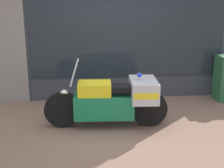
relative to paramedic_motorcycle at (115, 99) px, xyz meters
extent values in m
plane|color=#7A5B4C|center=(0.10, -0.17, -0.53)|extent=(60.00, 60.00, 0.00)
cube|color=#333842|center=(0.10, 1.83, 1.30)|extent=(5.60, 0.40, 3.67)
cube|color=gray|center=(-2.26, 1.85, 1.30)|extent=(0.88, 0.55, 3.67)
cube|color=#1E262D|center=(0.51, 1.61, 1.35)|extent=(4.49, 0.02, 2.67)
cube|color=slate|center=(0.47, 1.84, -0.26)|extent=(4.27, 0.30, 0.55)
cube|color=silver|center=(0.47, 1.98, 0.68)|extent=(4.27, 0.02, 1.37)
cube|color=beige|center=(0.47, 1.84, 1.36)|extent=(4.27, 0.30, 0.02)
cube|color=maroon|center=(-1.13, 1.84, 1.40)|extent=(0.18, 0.04, 0.06)
cube|color=navy|center=(-0.33, 1.84, 1.40)|extent=(0.18, 0.04, 0.06)
cube|color=#C68E19|center=(0.47, 1.84, 1.40)|extent=(0.18, 0.04, 0.06)
cube|color=black|center=(1.27, 1.84, 1.40)|extent=(0.18, 0.04, 0.06)
cube|color=#B7B2A8|center=(2.06, 1.84, 1.40)|extent=(0.18, 0.04, 0.06)
cube|color=red|center=(-0.52, 1.77, 0.15)|extent=(0.19, 0.03, 0.27)
cube|color=#2D8E42|center=(1.46, 1.77, 0.15)|extent=(0.19, 0.01, 0.27)
cylinder|color=black|center=(-0.98, 0.06, -0.19)|extent=(0.69, 0.18, 0.68)
cylinder|color=black|center=(0.65, -0.04, -0.19)|extent=(0.69, 0.18, 0.68)
cube|color=#19754C|center=(-0.20, 0.01, -0.13)|extent=(1.13, 0.54, 0.44)
cube|color=yellow|center=(-0.37, 0.02, 0.19)|extent=(0.63, 0.46, 0.27)
cube|color=black|center=(0.05, 0.00, 0.22)|extent=(0.67, 0.40, 0.10)
cube|color=#B7B7BC|center=(0.53, -0.03, 0.18)|extent=(0.53, 0.82, 0.38)
cube|color=yellow|center=(0.53, -0.03, 0.18)|extent=(0.49, 0.83, 0.11)
cube|color=#B2BCC6|center=(-0.74, 0.05, 0.52)|extent=(0.19, 0.34, 0.45)
sphere|color=white|center=(-0.94, 0.06, 0.12)|extent=(0.14, 0.14, 0.14)
sphere|color=blue|center=(0.45, -0.03, 0.46)|extent=(0.09, 0.09, 0.09)
camera|label=1|loc=(-0.62, -5.47, 1.88)|focal=50.00mm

